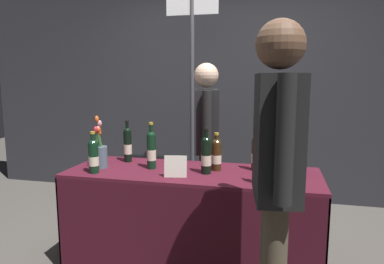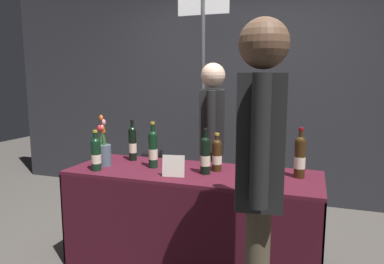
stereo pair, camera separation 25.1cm
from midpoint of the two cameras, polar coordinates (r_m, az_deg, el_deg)
back_partition at (r=4.34m, az=9.47°, el=6.87°), size 6.40×0.12×2.67m
tasting_table at (r=2.75m, az=2.66°, el=-11.21°), size 1.89×0.67×0.77m
featured_wine_bottle at (r=2.75m, az=-3.75°, el=-2.70°), size 0.07×0.07×0.36m
display_bottle_0 at (r=2.73m, az=-12.78°, el=-3.42°), size 0.08×0.08×0.31m
display_bottle_1 at (r=3.02m, az=-7.27°, el=-1.80°), size 0.07×0.07×0.35m
display_bottle_2 at (r=2.62m, az=19.71°, el=-3.77°), size 0.08×0.08×0.36m
display_bottle_3 at (r=2.67m, az=6.73°, el=-3.66°), size 0.08×0.08×0.29m
display_bottle_4 at (r=2.34m, az=13.74°, el=-5.38°), size 0.07×0.07×0.33m
display_bottle_5 at (r=2.69m, az=13.17°, el=-3.56°), size 0.07×0.07×0.32m
display_bottle_6 at (r=2.49m, az=15.70°, el=-4.58°), size 0.07×0.07×0.33m
display_bottle_7 at (r=2.58m, az=4.96°, el=-3.71°), size 0.08×0.08×0.34m
wine_glass_near_vendor at (r=3.02m, az=-12.20°, el=-3.20°), size 0.06×0.06×0.12m
flower_vase at (r=2.88m, az=-11.62°, el=-3.02°), size 0.11×0.11×0.41m
brochure_stand at (r=2.51m, az=-0.16°, el=-5.57°), size 0.16×0.05×0.16m
vendor_presenter at (r=3.24m, az=5.56°, el=-0.31°), size 0.30×0.59×1.60m
taster_foreground_right at (r=1.78m, az=15.00°, el=-5.01°), size 0.26×0.56×1.74m
booth_signpost at (r=3.77m, az=3.70°, el=8.10°), size 0.55×0.04×2.32m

